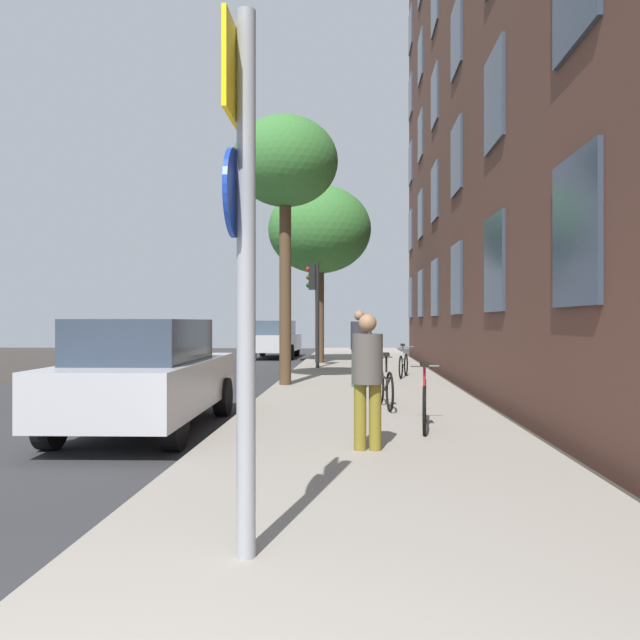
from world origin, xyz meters
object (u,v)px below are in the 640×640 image
(tree_far, at_px, (320,230))
(pedestrian_1, at_px, (359,343))
(bicycle_0, at_px, (425,402))
(bicycle_2, at_px, (403,364))
(bicycle_1, at_px, (385,386))
(pedestrian_2, at_px, (366,342))
(tree_near, at_px, (285,165))
(car_0, at_px, (148,374))
(traffic_light, at_px, (314,296))
(pedestrian_0, at_px, (368,372))
(sign_post, at_px, (242,239))
(car_1, at_px, (276,339))

(tree_far, bearing_deg, pedestrian_1, -80.79)
(bicycle_0, height_order, bicycle_2, bicycle_0)
(bicycle_2, bearing_deg, bicycle_1, -97.57)
(pedestrian_2, bearing_deg, tree_far, 109.28)
(tree_near, relative_size, car_0, 1.39)
(bicycle_2, xyz_separation_m, car_0, (-4.31, -7.72, 0.38))
(traffic_light, height_order, pedestrian_2, traffic_light)
(bicycle_1, bearing_deg, pedestrian_0, -96.06)
(tree_far, bearing_deg, pedestrian_0, -84.84)
(bicycle_1, bearing_deg, pedestrian_2, 91.52)
(traffic_light, relative_size, bicycle_0, 1.95)
(sign_post, relative_size, tree_far, 0.54)
(traffic_light, bearing_deg, bicycle_2, -52.50)
(car_1, bearing_deg, bicycle_0, -76.60)
(sign_post, height_order, bicycle_1, sign_post)
(bicycle_2, bearing_deg, pedestrian_2, 126.76)
(traffic_light, bearing_deg, bicycle_1, -78.99)
(bicycle_2, bearing_deg, sign_post, -99.00)
(pedestrian_1, bearing_deg, pedestrian_2, 86.66)
(pedestrian_1, distance_m, car_0, 6.08)
(bicycle_1, bearing_deg, sign_post, -100.22)
(traffic_light, distance_m, bicycle_2, 4.67)
(sign_post, xyz_separation_m, bicycle_0, (1.69, 4.85, -1.64))
(bicycle_1, bearing_deg, bicycle_0, -77.67)
(tree_near, relative_size, pedestrian_0, 4.01)
(tree_near, xyz_separation_m, car_1, (-1.77, 12.42, -4.43))
(sign_post, bearing_deg, car_0, 114.33)
(traffic_light, bearing_deg, tree_far, 88.95)
(car_0, relative_size, car_1, 1.03)
(sign_post, height_order, car_1, sign_post)
(tree_far, bearing_deg, sign_post, -88.41)
(bicycle_0, distance_m, pedestrian_2, 9.25)
(bicycle_1, distance_m, pedestrian_1, 3.46)
(traffic_light, distance_m, bicycle_1, 9.62)
(bicycle_0, bearing_deg, tree_near, 113.86)
(tree_near, xyz_separation_m, pedestrian_1, (1.72, -0.43, -4.17))
(sign_post, height_order, pedestrian_1, sign_post)
(bicycle_2, distance_m, car_1, 11.36)
(tree_near, distance_m, bicycle_0, 7.98)
(bicycle_1, distance_m, car_0, 3.99)
(car_1, bearing_deg, tree_near, -81.89)
(car_0, bearing_deg, pedestrian_2, 69.71)
(pedestrian_2, height_order, car_1, pedestrian_2)
(bicycle_0, relative_size, pedestrian_0, 1.09)
(bicycle_0, height_order, pedestrian_1, pedestrian_1)
(tree_far, xyz_separation_m, car_1, (-2.15, 4.56, -4.03))
(tree_near, relative_size, bicycle_1, 3.75)
(car_0, bearing_deg, tree_near, 76.18)
(tree_near, xyz_separation_m, tree_far, (0.38, 7.85, -0.40))
(traffic_light, relative_size, bicycle_2, 2.14)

